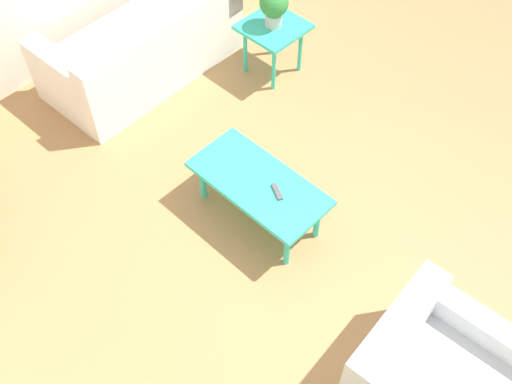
# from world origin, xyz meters

# --- Properties ---
(ground_plane) EXTENTS (14.00, 14.00, 0.00)m
(ground_plane) POSITION_xyz_m (0.00, 0.00, 0.00)
(ground_plane) COLOR #A87A4C
(sofa) EXTENTS (1.02, 1.95, 0.78)m
(sofa) POSITION_xyz_m (2.26, -0.22, 0.30)
(sofa) COLOR white
(sofa) RESTS_ON ground_plane
(armchair) EXTENTS (0.96, 0.99, 0.66)m
(armchair) POSITION_xyz_m (-1.58, 0.58, 0.27)
(armchair) COLOR silver
(armchair) RESTS_ON ground_plane
(coffee_table) EXTENTS (1.12, 0.54, 0.44)m
(coffee_table) POSITION_xyz_m (0.23, 0.30, 0.39)
(coffee_table) COLOR #2DB79E
(coffee_table) RESTS_ON ground_plane
(side_table_plant) EXTENTS (0.56, 0.56, 0.54)m
(side_table_plant) POSITION_xyz_m (1.39, -1.11, 0.46)
(side_table_plant) COLOR #2DB79E
(side_table_plant) RESTS_ON ground_plane
(potted_plant) EXTENTS (0.27, 0.27, 0.38)m
(potted_plant) POSITION_xyz_m (1.39, -1.11, 0.76)
(potted_plant) COLOR #B2ADA3
(potted_plant) RESTS_ON side_table_plant
(remote_control) EXTENTS (0.16, 0.11, 0.02)m
(remote_control) POSITION_xyz_m (0.06, 0.28, 0.45)
(remote_control) COLOR #4C4C51
(remote_control) RESTS_ON coffee_table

